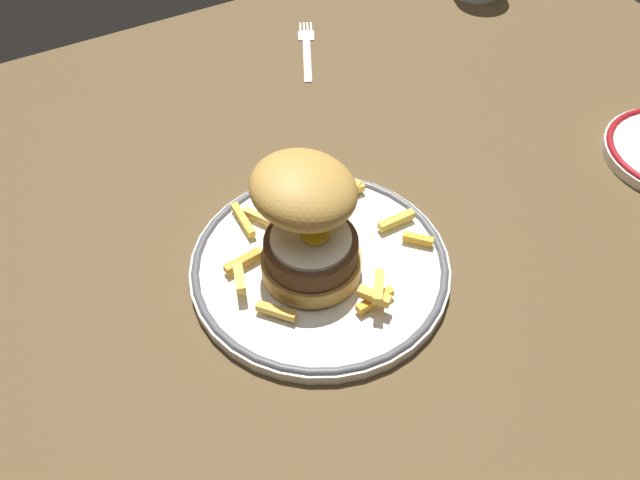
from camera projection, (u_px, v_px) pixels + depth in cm
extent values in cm
cube|color=#503D23|center=(332.00, 251.00, 70.37)|extent=(125.82, 96.73, 4.00)
cylinder|color=white|center=(320.00, 267.00, 65.51)|extent=(25.15, 25.15, 1.20)
torus|color=#4C4C51|center=(320.00, 263.00, 65.06)|extent=(24.75, 24.75, 0.80)
cylinder|color=#B48437|center=(311.00, 263.00, 63.41)|extent=(9.46, 9.46, 1.80)
cylinder|color=#4C2E19|center=(311.00, 249.00, 61.89)|extent=(8.71, 8.71, 2.26)
cylinder|color=white|center=(311.00, 239.00, 60.86)|extent=(7.45, 7.45, 0.50)
ellipsoid|color=yellow|center=(316.00, 234.00, 60.38)|extent=(2.60, 2.60, 1.40)
ellipsoid|color=#B1843C|center=(304.00, 189.00, 58.79)|extent=(12.96, 12.58, 6.25)
cube|color=gold|center=(245.00, 264.00, 63.92)|extent=(4.03, 1.35, 0.83)
cube|color=#EDB849|center=(240.00, 278.00, 61.65)|extent=(1.79, 3.21, 0.88)
cube|color=gold|center=(276.00, 311.00, 60.36)|extent=(3.02, 3.35, 0.76)
cube|color=gold|center=(346.00, 192.00, 70.45)|extent=(4.13, 1.02, 0.82)
cube|color=gold|center=(243.00, 220.00, 67.88)|extent=(0.85, 4.64, 0.73)
cube|color=gold|center=(345.00, 182.00, 71.37)|extent=(2.78, 3.48, 0.97)
cube|color=gold|center=(379.00, 287.00, 60.01)|extent=(2.66, 3.25, 0.85)
cube|color=gold|center=(259.00, 217.00, 68.14)|extent=(2.46, 3.36, 0.75)
cube|color=gold|center=(418.00, 239.00, 66.17)|extent=(2.61, 2.66, 0.71)
cube|color=gold|center=(374.00, 296.00, 60.25)|extent=(2.50, 3.04, 0.90)
cube|color=gold|center=(375.00, 300.00, 61.16)|extent=(3.95, 1.18, 0.78)
cube|color=gold|center=(286.00, 187.00, 70.81)|extent=(2.36, 4.49, 0.97)
cube|color=gold|center=(396.00, 220.00, 67.76)|extent=(3.98, 0.85, 0.82)
cube|color=gold|center=(342.00, 207.00, 69.02)|extent=(2.38, 3.85, 0.82)
cube|color=silver|center=(307.00, 60.00, 89.85)|extent=(5.40, 9.38, 0.36)
cube|color=silver|center=(306.00, 35.00, 93.83)|extent=(3.05, 3.13, 0.32)
cube|color=silver|center=(300.00, 27.00, 95.27)|extent=(1.31, 2.26, 0.28)
cube|color=silver|center=(304.00, 27.00, 95.29)|extent=(1.31, 2.26, 0.28)
cube|color=silver|center=(307.00, 26.00, 95.30)|extent=(1.31, 2.26, 0.28)
cube|color=silver|center=(311.00, 26.00, 95.31)|extent=(1.31, 2.26, 0.28)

